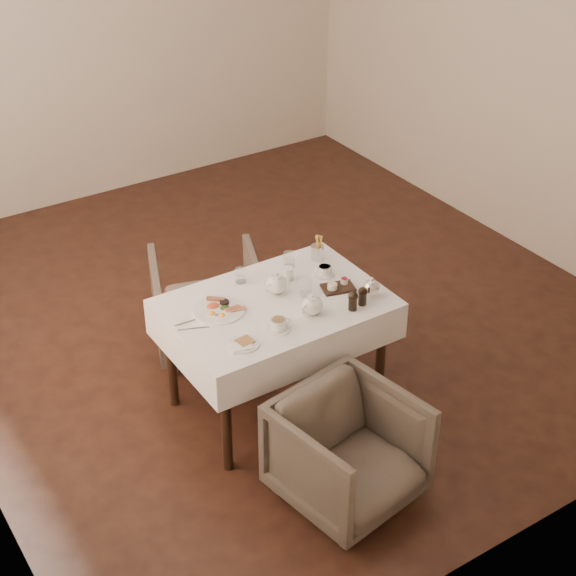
# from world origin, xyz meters

# --- Properties ---
(table) EXTENTS (1.28, 0.88, 0.75)m
(table) POSITION_xyz_m (-0.51, -0.90, 0.64)
(table) COLOR black
(table) RESTS_ON ground
(armchair_near) EXTENTS (0.78, 0.80, 0.63)m
(armchair_near) POSITION_xyz_m (-0.61, -1.78, 0.32)
(armchair_near) COLOR #4F443A
(armchair_near) RESTS_ON ground
(armchair_far) EXTENTS (0.92, 0.93, 0.66)m
(armchair_far) POSITION_xyz_m (-0.56, -0.11, 0.33)
(armchair_far) COLOR #4F443A
(armchair_far) RESTS_ON ground
(breakfast_plate) EXTENTS (0.30, 0.30, 0.04)m
(breakfast_plate) POSITION_xyz_m (-0.83, -0.80, 0.77)
(breakfast_plate) COLOR white
(breakfast_plate) RESTS_ON table
(side_plate) EXTENTS (0.18, 0.17, 0.02)m
(side_plate) POSITION_xyz_m (-0.89, -1.17, 0.76)
(side_plate) COLOR white
(side_plate) RESTS_ON table
(teapot_centre) EXTENTS (0.20, 0.17, 0.14)m
(teapot_centre) POSITION_xyz_m (-0.45, -0.82, 0.82)
(teapot_centre) COLOR white
(teapot_centre) RESTS_ON table
(teapot_front) EXTENTS (0.20, 0.18, 0.14)m
(teapot_front) POSITION_xyz_m (-0.40, -1.12, 0.82)
(teapot_front) COLOR white
(teapot_front) RESTS_ON table
(creamer) EXTENTS (0.07, 0.07, 0.08)m
(creamer) POSITION_xyz_m (-0.31, -0.73, 0.80)
(creamer) COLOR white
(creamer) RESTS_ON table
(teacup_near) EXTENTS (0.14, 0.14, 0.07)m
(teacup_near) POSITION_xyz_m (-0.65, -1.15, 0.79)
(teacup_near) COLOR white
(teacup_near) RESTS_ON table
(teacup_far) EXTENTS (0.13, 0.13, 0.06)m
(teacup_far) POSITION_xyz_m (-0.10, -0.81, 0.78)
(teacup_far) COLOR white
(teacup_far) RESTS_ON table
(glass_left) EXTENTS (0.07, 0.07, 0.09)m
(glass_left) POSITION_xyz_m (-0.57, -0.60, 0.80)
(glass_left) COLOR silver
(glass_left) RESTS_ON table
(glass_mid) EXTENTS (0.08, 0.08, 0.10)m
(glass_mid) POSITION_xyz_m (-0.32, -0.93, 0.81)
(glass_mid) COLOR silver
(glass_mid) RESTS_ON table
(glass_right) EXTENTS (0.09, 0.09, 0.10)m
(glass_right) POSITION_xyz_m (-0.22, -0.61, 0.81)
(glass_right) COLOR silver
(glass_right) RESTS_ON table
(condiment_board) EXTENTS (0.22, 0.17, 0.05)m
(condiment_board) POSITION_xyz_m (-0.12, -0.98, 0.77)
(condiment_board) COLOR black
(condiment_board) RESTS_ON table
(pepper_mill_left) EXTENTS (0.06, 0.06, 0.12)m
(pepper_mill_left) POSITION_xyz_m (-0.18, -1.21, 0.82)
(pepper_mill_left) COLOR black
(pepper_mill_left) RESTS_ON table
(pepper_mill_right) EXTENTS (0.07, 0.07, 0.12)m
(pepper_mill_right) POSITION_xyz_m (-0.10, -1.20, 0.81)
(pepper_mill_right) COLOR black
(pepper_mill_right) RESTS_ON table
(silver_pot) EXTENTS (0.13, 0.12, 0.13)m
(silver_pot) POSITION_xyz_m (-0.00, -1.15, 0.82)
(silver_pot) COLOR white
(silver_pot) RESTS_ON table
(fries_cup) EXTENTS (0.08, 0.08, 0.17)m
(fries_cup) POSITION_xyz_m (-0.03, -0.62, 0.83)
(fries_cup) COLOR silver
(fries_cup) RESTS_ON table
(cutlery_fork) EXTENTS (0.19, 0.02, 0.00)m
(cutlery_fork) POSITION_xyz_m (-1.03, -0.81, 0.76)
(cutlery_fork) COLOR silver
(cutlery_fork) RESTS_ON table
(cutlery_knife) EXTENTS (0.17, 0.08, 0.00)m
(cutlery_knife) POSITION_xyz_m (-1.04, -0.89, 0.76)
(cutlery_knife) COLOR silver
(cutlery_knife) RESTS_ON table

